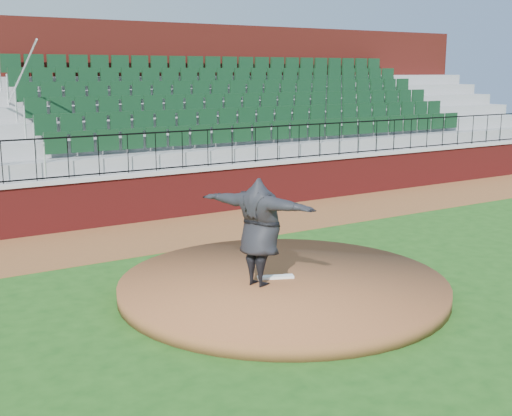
# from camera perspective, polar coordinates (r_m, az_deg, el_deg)

# --- Properties ---
(ground) EXTENTS (90.00, 90.00, 0.00)m
(ground) POSITION_cam_1_polar(r_m,az_deg,el_deg) (11.90, 3.91, -7.39)
(ground) COLOR #1B4A15
(ground) RESTS_ON ground
(warning_track) EXTENTS (34.00, 3.20, 0.01)m
(warning_track) POSITION_cam_1_polar(r_m,az_deg,el_deg) (16.38, -7.35, -2.10)
(warning_track) COLOR brown
(warning_track) RESTS_ON ground
(field_wall) EXTENTS (34.00, 0.35, 1.20)m
(field_wall) POSITION_cam_1_polar(r_m,az_deg,el_deg) (17.68, -9.61, 0.83)
(field_wall) COLOR maroon
(field_wall) RESTS_ON ground
(wall_cap) EXTENTS (34.00, 0.45, 0.10)m
(wall_cap) POSITION_cam_1_polar(r_m,az_deg,el_deg) (17.57, -9.68, 2.91)
(wall_cap) COLOR #B7B7B7
(wall_cap) RESTS_ON field_wall
(wall_railing) EXTENTS (34.00, 0.05, 1.00)m
(wall_railing) POSITION_cam_1_polar(r_m,az_deg,el_deg) (17.50, -9.74, 4.69)
(wall_railing) COLOR black
(wall_railing) RESTS_ON wall_cap
(seating_stands) EXTENTS (34.00, 5.10, 4.60)m
(seating_stands) POSITION_cam_1_polar(r_m,az_deg,el_deg) (19.98, -12.85, 6.86)
(seating_stands) COLOR gray
(seating_stands) RESTS_ON ground
(concourse_wall) EXTENTS (34.00, 0.50, 5.50)m
(concourse_wall) POSITION_cam_1_polar(r_m,az_deg,el_deg) (22.60, -15.34, 8.41)
(concourse_wall) COLOR maroon
(concourse_wall) RESTS_ON ground
(pitchers_mound) EXTENTS (5.81, 5.81, 0.25)m
(pitchers_mound) POSITION_cam_1_polar(r_m,az_deg,el_deg) (11.92, 2.32, -6.70)
(pitchers_mound) COLOR brown
(pitchers_mound) RESTS_ON ground
(pitching_rubber) EXTENTS (0.66, 0.40, 0.04)m
(pitching_rubber) POSITION_cam_1_polar(r_m,az_deg,el_deg) (11.93, 1.69, -5.93)
(pitching_rubber) COLOR white
(pitching_rubber) RESTS_ON pitchers_mound
(pitcher) EXTENTS (1.44, 2.37, 1.87)m
(pitcher) POSITION_cam_1_polar(r_m,az_deg,el_deg) (11.33, 0.31, -2.07)
(pitcher) COLOR black
(pitcher) RESTS_ON pitchers_mound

